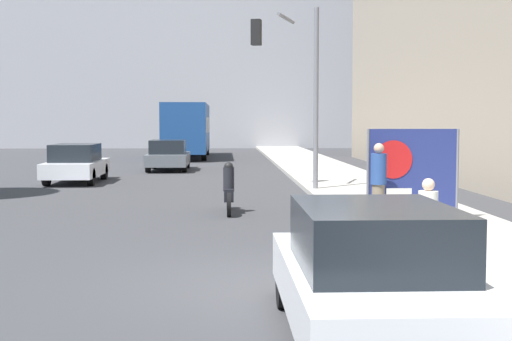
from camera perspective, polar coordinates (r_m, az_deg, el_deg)
name	(u,v)px	position (r m, az deg, el deg)	size (l,w,h in m)	color
ground_plane	(277,283)	(10.51, 1.67, -9.01)	(160.00, 160.00, 0.00)	#38383A
sidewalk_curb	(349,184)	(25.71, 7.46, -1.11)	(3.61, 90.00, 0.15)	#A8A399
seated_protester	(428,211)	(12.60, 13.61, -3.19)	(0.95, 0.77, 1.22)	#474C56
jogger_on_sidewalk	(378,182)	(15.55, 9.77, -0.95)	(0.34, 0.34, 1.73)	#756651
pedestrian_behind	(439,181)	(17.16, 14.46, -0.78)	(0.34, 0.34, 1.61)	#424247
protest_banner	(412,172)	(16.15, 12.36, -0.13)	(2.06, 0.06, 2.03)	slate
traffic_light_pole	(294,70)	(23.41, 3.04, 8.06)	(2.18, 1.94, 5.82)	slate
parked_car_curbside	(372,273)	(7.82, 9.24, -8.10)	(1.83, 4.26, 1.48)	white
car_on_road_nearest	(76,163)	(27.86, -14.19, 0.56)	(1.82, 4.47, 1.47)	silver
car_on_road_midblock	(168,155)	(33.77, -7.03, 1.22)	(1.86, 4.27, 1.45)	#565B60
city_bus_on_road	(187,127)	(45.03, -5.51, 3.48)	(2.57, 10.63, 3.37)	navy
motorcycle_on_road	(229,191)	(18.22, -2.20, -1.68)	(0.28, 2.11, 1.31)	black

